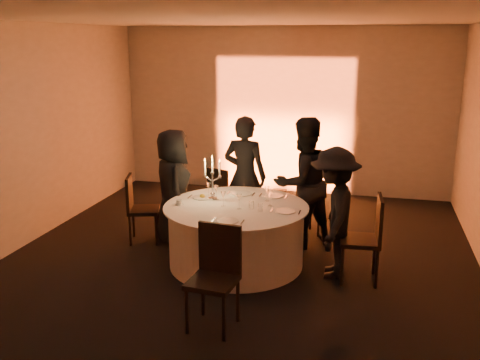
% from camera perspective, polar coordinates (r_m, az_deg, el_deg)
% --- Properties ---
extents(floor, '(7.00, 7.00, 0.00)m').
position_cam_1_polar(floor, '(6.89, -0.41, -8.89)').
color(floor, black).
rests_on(floor, ground).
extents(ceiling, '(7.00, 7.00, 0.00)m').
position_cam_1_polar(ceiling, '(6.31, -0.46, 16.91)').
color(ceiling, silver).
rests_on(ceiling, wall_back).
extents(wall_back, '(7.00, 0.00, 7.00)m').
position_cam_1_polar(wall_back, '(9.82, 4.68, 7.34)').
color(wall_back, '#B2ACA5').
rests_on(wall_back, floor).
extents(wall_front, '(7.00, 0.00, 7.00)m').
position_cam_1_polar(wall_front, '(3.30, -15.86, -8.44)').
color(wall_front, '#B2ACA5').
rests_on(wall_front, floor).
extents(wall_left, '(0.00, 7.00, 7.00)m').
position_cam_1_polar(wall_left, '(7.73, -22.57, 4.23)').
color(wall_left, '#B2ACA5').
rests_on(wall_left, floor).
extents(uplighter_fixture, '(0.25, 0.12, 0.10)m').
position_cam_1_polar(uplighter_fixture, '(9.82, 4.22, -1.29)').
color(uplighter_fixture, black).
rests_on(uplighter_fixture, floor).
extents(banquet_table, '(1.80, 1.80, 0.77)m').
position_cam_1_polar(banquet_table, '(6.74, -0.41, -5.90)').
color(banquet_table, black).
rests_on(banquet_table, floor).
extents(chair_left, '(0.52, 0.52, 0.95)m').
position_cam_1_polar(chair_left, '(7.57, -10.84, -2.62)').
color(chair_left, black).
rests_on(chair_left, floor).
extents(chair_back_left, '(0.49, 0.49, 0.87)m').
position_cam_1_polar(chair_back_left, '(8.24, -1.98, -1.29)').
color(chair_back_left, black).
rests_on(chair_back_left, floor).
extents(chair_back_right, '(0.50, 0.51, 0.85)m').
position_cam_1_polar(chair_back_right, '(7.72, 7.12, -2.60)').
color(chair_back_right, black).
rests_on(chair_back_right, floor).
extents(chair_right, '(0.49, 0.49, 1.04)m').
position_cam_1_polar(chair_right, '(6.39, 13.49, -5.60)').
color(chair_right, black).
rests_on(chair_right, floor).
extents(chair_front, '(0.49, 0.49, 1.02)m').
position_cam_1_polar(chair_front, '(5.31, -2.61, -9.58)').
color(chair_front, black).
rests_on(chair_front, floor).
extents(guest_left, '(0.81, 0.93, 1.60)m').
position_cam_1_polar(guest_left, '(7.40, -7.11, -0.74)').
color(guest_left, black).
rests_on(guest_left, floor).
extents(guest_back_left, '(0.69, 0.50, 1.74)m').
position_cam_1_polar(guest_back_left, '(7.63, 0.53, 0.41)').
color(guest_back_left, black).
rests_on(guest_back_left, floor).
extents(guest_back_right, '(1.10, 1.08, 1.78)m').
position_cam_1_polar(guest_back_right, '(7.25, 6.73, -0.30)').
color(guest_back_right, black).
rests_on(guest_back_right, floor).
extents(guest_right, '(0.61, 1.03, 1.57)m').
position_cam_1_polar(guest_right, '(6.40, 9.98, -3.48)').
color(guest_right, black).
rests_on(guest_right, floor).
extents(plate_left, '(0.36, 0.25, 0.08)m').
position_cam_1_polar(plate_left, '(6.95, -4.04, -1.77)').
color(plate_left, white).
rests_on(plate_left, banquet_table).
extents(plate_back_left, '(0.36, 0.29, 0.01)m').
position_cam_1_polar(plate_back_left, '(7.11, 0.09, -1.45)').
color(plate_back_left, white).
rests_on(plate_back_left, banquet_table).
extents(plate_back_right, '(0.35, 0.27, 0.01)m').
position_cam_1_polar(plate_back_right, '(7.02, 3.54, -1.70)').
color(plate_back_right, white).
rests_on(plate_back_right, banquet_table).
extents(plate_right, '(0.36, 0.24, 0.01)m').
position_cam_1_polar(plate_right, '(6.41, 4.87, -3.34)').
color(plate_right, white).
rests_on(plate_right, banquet_table).
extents(plate_front, '(0.36, 0.25, 0.01)m').
position_cam_1_polar(plate_front, '(6.06, -1.31, -4.39)').
color(plate_front, white).
rests_on(plate_front, banquet_table).
extents(coffee_cup, '(0.11, 0.11, 0.07)m').
position_cam_1_polar(coffee_cup, '(6.69, -6.51, -2.40)').
color(coffee_cup, white).
rests_on(coffee_cup, banquet_table).
extents(candelabra, '(0.24, 0.12, 0.58)m').
position_cam_1_polar(candelabra, '(6.85, -2.95, -0.41)').
color(candelabra, silver).
rests_on(candelabra, banquet_table).
extents(wine_glass_a, '(0.07, 0.07, 0.19)m').
position_cam_1_polar(wine_glass_a, '(6.83, -2.55, -1.02)').
color(wine_glass_a, white).
rests_on(wine_glass_a, banquet_table).
extents(wine_glass_b, '(0.07, 0.07, 0.19)m').
position_cam_1_polar(wine_glass_b, '(6.56, -1.81, -1.68)').
color(wine_glass_b, white).
rests_on(wine_glass_b, banquet_table).
extents(wine_glass_c, '(0.07, 0.07, 0.19)m').
position_cam_1_polar(wine_glass_c, '(6.45, -0.10, -1.97)').
color(wine_glass_c, white).
rests_on(wine_glass_c, banquet_table).
extents(wine_glass_d, '(0.07, 0.07, 0.19)m').
position_cam_1_polar(wine_glass_d, '(6.79, 2.91, -1.12)').
color(wine_glass_d, white).
rests_on(wine_glass_d, banquet_table).
extents(wine_glass_e, '(0.07, 0.07, 0.19)m').
position_cam_1_polar(wine_glass_e, '(6.97, -3.36, -0.71)').
color(wine_glass_e, white).
rests_on(wine_glass_e, banquet_table).
extents(wine_glass_f, '(0.07, 0.07, 0.19)m').
position_cam_1_polar(wine_glass_f, '(6.59, 3.24, -1.62)').
color(wine_glass_f, white).
rests_on(wine_glass_f, banquet_table).
extents(tumbler_a, '(0.07, 0.07, 0.09)m').
position_cam_1_polar(tumbler_a, '(6.41, 2.19, -2.95)').
color(tumbler_a, white).
rests_on(tumbler_a, banquet_table).
extents(tumbler_b, '(0.07, 0.07, 0.09)m').
position_cam_1_polar(tumbler_b, '(6.49, 1.23, -2.71)').
color(tumbler_b, white).
rests_on(tumbler_b, banquet_table).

